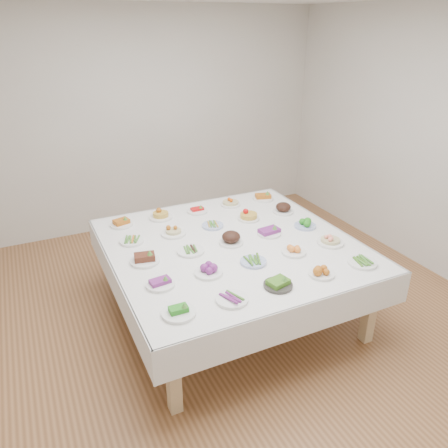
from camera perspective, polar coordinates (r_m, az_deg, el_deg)
name	(u,v)px	position (r m, az deg, el deg)	size (l,w,h in m)	color
room_envelope	(225,126)	(3.50, 0.15, 12.67)	(5.02, 5.02, 2.81)	#95653E
display_table	(231,250)	(3.99, 0.93, -3.39)	(2.16, 2.16, 0.75)	white
dish_0	(179,310)	(3.05, -5.96, -11.06)	(0.23, 0.23, 0.10)	white
dish_1	(232,298)	(3.17, 1.04, -9.61)	(0.25, 0.23, 0.06)	white
dish_2	(278,282)	(3.34, 7.09, -7.51)	(0.22, 0.22, 0.10)	#2F2C29
dish_3	(322,270)	(3.54, 12.64, -5.93)	(0.21, 0.21, 0.10)	white
dish_4	(362,261)	(3.79, 17.62, -4.69)	(0.24, 0.24, 0.06)	white
dish_5	(160,281)	(3.36, -8.34, -7.42)	(0.22, 0.22, 0.10)	white
dish_6	(208,269)	(3.47, -2.05, -5.85)	(0.22, 0.22, 0.11)	white
dish_7	(253,261)	(3.64, 3.85, -4.82)	(0.22, 0.22, 0.05)	#4C66B2
dish_8	(294,250)	(3.82, 9.11, -3.34)	(0.21, 0.21, 0.08)	white
dish_9	(331,238)	(4.04, 13.75, -1.77)	(0.24, 0.24, 0.13)	white
dish_10	(145,257)	(3.69, -10.34, -4.24)	(0.24, 0.24, 0.11)	white
dish_11	(191,250)	(3.81, -4.39, -3.41)	(0.23, 0.23, 0.05)	white
dish_12	(231,238)	(3.93, 0.93, -1.89)	(0.22, 0.22, 0.12)	white
dish_13	(269,230)	(4.12, 5.93, -0.79)	(0.22, 0.22, 0.11)	white
dish_14	(305,223)	(4.32, 10.57, 0.13)	(0.21, 0.21, 0.10)	#4C66B2
dish_15	(132,240)	(4.05, -11.96, -2.11)	(0.21, 0.21, 0.05)	white
dish_16	(173,229)	(4.12, -6.64, -0.60)	(0.25, 0.25, 0.13)	white
dish_17	(213,225)	(4.27, -1.50, -0.15)	(0.21, 0.21, 0.05)	#4C66B2
dish_18	(249,214)	(4.41, 3.24, 1.26)	(0.22, 0.22, 0.13)	white
dish_19	(283,208)	(4.61, 7.74, 2.06)	(0.21, 0.21, 0.11)	white
dish_20	(121,222)	(4.40, -13.26, 0.24)	(0.22, 0.22, 0.10)	white
dish_21	(161,213)	(4.48, -8.29, 1.38)	(0.23, 0.23, 0.12)	white
dish_22	(197,209)	(4.60, -3.52, 1.91)	(0.21, 0.21, 0.08)	white
dish_23	(231,201)	(4.75, 0.86, 3.06)	(0.21, 0.21, 0.12)	white
dish_24	(263,196)	(4.94, 5.13, 3.69)	(0.23, 0.23, 0.11)	white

